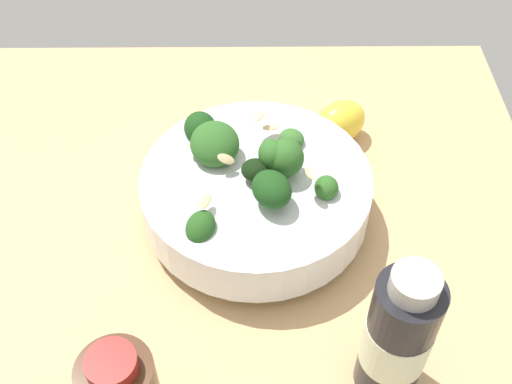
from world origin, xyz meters
TOP-DOWN VIEW (x-y plane):
  - ground_plane at (0.00, 0.00)cm, footprint 67.41×67.41cm
  - bowl_of_broccoli at (-2.77, -3.51)cm, footprint 22.64×22.64cm
  - lemon_wedge at (-12.49, -15.34)cm, footprint 7.74×7.14cm
  - bottle_tall at (-13.61, 14.37)cm, footprint 5.30×5.30cm

SIDE VIEW (x-z plane):
  - ground_plane at x=0.00cm, z-range -4.32..0.00cm
  - lemon_wedge at x=-12.49cm, z-range 0.00..5.08cm
  - bowl_of_broccoli at x=-2.77cm, z-range -1.31..9.67cm
  - bottle_tall at x=-13.61cm, z-range -0.64..14.41cm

